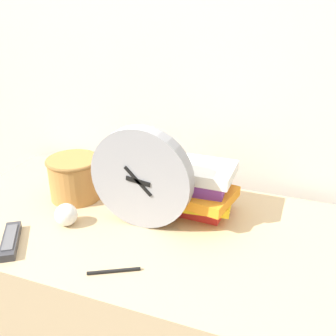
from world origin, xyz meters
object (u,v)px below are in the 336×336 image
at_px(book_stack, 195,188).
at_px(tv_remote, 10,240).
at_px(basket, 75,176).
at_px(pen, 114,271).
at_px(desk_clock, 141,178).
at_px(crumpled_paper_ball, 66,215).

distance_m(book_stack, tv_remote, 0.52).
xyz_separation_m(book_stack, tv_remote, (-0.39, -0.33, -0.07)).
distance_m(basket, tv_remote, 0.29).
distance_m(basket, pen, 0.41).
distance_m(desk_clock, crumpled_paper_ball, 0.24).
relative_size(basket, tv_remote, 1.11).
height_order(book_stack, pen, book_stack).
bearing_deg(desk_clock, tv_remote, -143.06).
relative_size(desk_clock, basket, 1.71).
height_order(desk_clock, basket, desk_clock).
bearing_deg(tv_remote, crumpled_paper_ball, 57.74).
distance_m(crumpled_paper_ball, pen, 0.26).
height_order(desk_clock, book_stack, desk_clock).
xyz_separation_m(desk_clock, pen, (0.02, -0.21, -0.14)).
relative_size(desk_clock, crumpled_paper_ball, 4.52).
distance_m(desk_clock, pen, 0.26).
relative_size(crumpled_paper_ball, pen, 0.56).
height_order(desk_clock, tv_remote, desk_clock).
height_order(basket, pen, basket).
xyz_separation_m(desk_clock, tv_remote, (-0.28, -0.21, -0.13)).
bearing_deg(crumpled_paper_ball, desk_clock, 21.81).
distance_m(basket, crumpled_paper_ball, 0.17).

